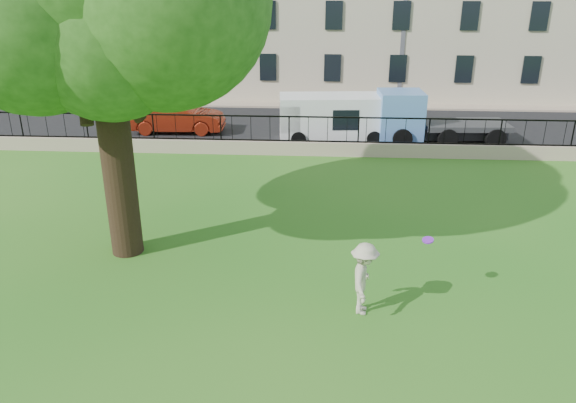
# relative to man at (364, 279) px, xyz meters

# --- Properties ---
(ground) EXTENTS (120.00, 120.00, 0.00)m
(ground) POSITION_rel_man_xyz_m (-2.50, 0.35, -0.88)
(ground) COLOR #226D1A
(ground) RESTS_ON ground
(retaining_wall) EXTENTS (50.00, 0.40, 0.60)m
(retaining_wall) POSITION_rel_man_xyz_m (-2.50, 12.35, -0.58)
(retaining_wall) COLOR tan
(retaining_wall) RESTS_ON ground
(iron_railing) EXTENTS (50.00, 0.05, 1.13)m
(iron_railing) POSITION_rel_man_xyz_m (-2.50, 12.35, 0.27)
(iron_railing) COLOR black
(iron_railing) RESTS_ON retaining_wall
(street) EXTENTS (60.00, 9.00, 0.01)m
(street) POSITION_rel_man_xyz_m (-2.50, 17.05, -0.87)
(street) COLOR black
(street) RESTS_ON ground
(sidewalk) EXTENTS (60.00, 1.40, 0.12)m
(sidewalk) POSITION_rel_man_xyz_m (-2.50, 22.25, -0.82)
(sidewalk) COLOR tan
(sidewalk) RESTS_ON ground
(man) EXTENTS (0.81, 1.22, 1.76)m
(man) POSITION_rel_man_xyz_m (0.00, 0.00, 0.00)
(man) COLOR beige
(man) RESTS_ON ground
(frisbee) EXTENTS (0.27, 0.28, 0.12)m
(frisbee) POSITION_rel_man_xyz_m (1.50, 0.70, 0.69)
(frisbee) COLOR purple
(red_sedan) EXTENTS (4.77, 1.81, 1.55)m
(red_sedan) POSITION_rel_man_xyz_m (-8.34, 15.75, -0.10)
(red_sedan) COLOR #A02813
(red_sedan) RESTS_ON street
(white_van) EXTENTS (5.31, 2.48, 2.16)m
(white_van) POSITION_rel_man_xyz_m (-0.50, 14.75, 0.20)
(white_van) COLOR white
(white_van) RESTS_ON street
(blue_truck) EXTENTS (5.85, 2.37, 2.41)m
(blue_truck) POSITION_rel_man_xyz_m (4.40, 14.75, 0.33)
(blue_truck) COLOR #5F92DF
(blue_truck) RESTS_ON street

